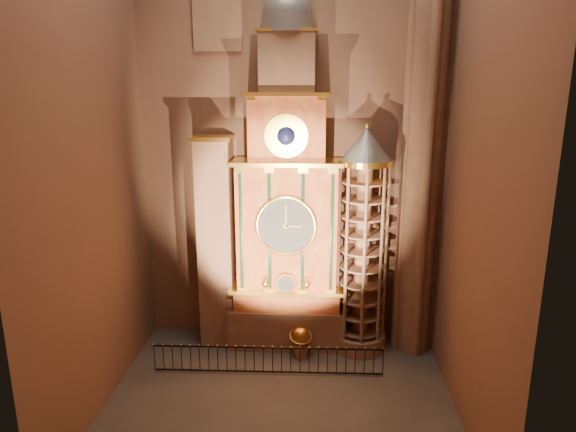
# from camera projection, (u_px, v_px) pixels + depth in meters

# --- Properties ---
(floor) EXTENTS (14.00, 14.00, 0.00)m
(floor) POSITION_uv_depth(u_px,v_px,m) (280.00, 402.00, 20.73)
(floor) COLOR #383330
(floor) RESTS_ON ground
(wall_back) EXTENTS (22.00, 0.00, 22.00)m
(wall_back) POSITION_uv_depth(u_px,v_px,m) (289.00, 117.00, 23.77)
(wall_back) COLOR brown
(wall_back) RESTS_ON floor
(wall_left) EXTENTS (0.00, 22.00, 22.00)m
(wall_left) POSITION_uv_depth(u_px,v_px,m) (84.00, 126.00, 18.40)
(wall_left) COLOR brown
(wall_left) RESTS_ON floor
(wall_right) EXTENTS (0.00, 22.00, 22.00)m
(wall_right) POSITION_uv_depth(u_px,v_px,m) (482.00, 129.00, 17.55)
(wall_right) COLOR brown
(wall_right) RESTS_ON floor
(astronomical_clock) EXTENTS (5.60, 2.41, 16.70)m
(astronomical_clock) POSITION_uv_depth(u_px,v_px,m) (287.00, 212.00, 23.85)
(astronomical_clock) COLOR #8C634C
(astronomical_clock) RESTS_ON floor
(portrait_tower) EXTENTS (1.80, 1.60, 10.20)m
(portrait_tower) POSITION_uv_depth(u_px,v_px,m) (216.00, 242.00, 24.46)
(portrait_tower) COLOR #8C634C
(portrait_tower) RESTS_ON floor
(stair_turret) EXTENTS (2.50, 2.50, 10.80)m
(stair_turret) POSITION_uv_depth(u_px,v_px,m) (362.00, 244.00, 23.74)
(stair_turret) COLOR #8C634C
(stair_turret) RESTS_ON floor
(gothic_pier) EXTENTS (2.04, 2.04, 22.00)m
(gothic_pier) POSITION_uv_depth(u_px,v_px,m) (426.00, 119.00, 22.43)
(gothic_pier) COLOR #8C634C
(gothic_pier) RESTS_ON floor
(celestial_globe) EXTENTS (1.26, 1.22, 1.53)m
(celestial_globe) POSITION_uv_depth(u_px,v_px,m) (301.00, 339.00, 23.94)
(celestial_globe) COLOR #8C634C
(celestial_globe) RESTS_ON floor
(iron_railing) EXTENTS (10.10, 0.30, 1.25)m
(iron_railing) POSITION_uv_depth(u_px,v_px,m) (268.00, 360.00, 22.59)
(iron_railing) COLOR black
(iron_railing) RESTS_ON floor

